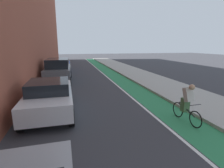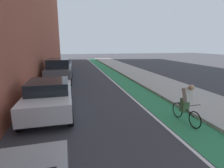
# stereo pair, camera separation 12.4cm
# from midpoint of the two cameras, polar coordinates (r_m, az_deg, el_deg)

# --- Properties ---
(ground_plane) EXTENTS (97.45, 97.45, 0.00)m
(ground_plane) POSITION_cam_midpoint_polar(r_m,az_deg,el_deg) (15.59, -7.15, 1.36)
(ground_plane) COLOR #38383D
(bike_lane_paint) EXTENTS (1.60, 44.29, 0.00)m
(bike_lane_paint) POSITION_cam_midpoint_polar(r_m,az_deg,el_deg) (18.01, 1.09, 2.99)
(bike_lane_paint) COLOR #2D8451
(bike_lane_paint) RESTS_ON ground
(lane_divider_stripe) EXTENTS (0.12, 44.29, 0.00)m
(lane_divider_stripe) POSITION_cam_midpoint_polar(r_m,az_deg,el_deg) (17.82, -1.73, 2.88)
(lane_divider_stripe) COLOR white
(lane_divider_stripe) RESTS_ON ground
(sidewalk_right) EXTENTS (3.44, 44.29, 0.14)m
(sidewalk_right) POSITION_cam_midpoint_polar(r_m,az_deg,el_deg) (18.77, 8.59, 3.45)
(sidewalk_right) COLOR #A8A59E
(sidewalk_right) RESTS_ON ground
(parked_sedan_white) EXTENTS (2.06, 4.60, 1.53)m
(parked_sedan_white) POSITION_cam_midpoint_polar(r_m,az_deg,el_deg) (8.39, -19.59, -3.66)
(parked_sedan_white) COLOR silver
(parked_sedan_white) RESTS_ON ground
(parked_suv_gray) EXTENTS (2.08, 4.83, 1.98)m
(parked_suv_gray) POSITION_cam_midpoint_polar(r_m,az_deg,el_deg) (15.14, -16.84, 4.48)
(parked_suv_gray) COLOR #595B60
(parked_suv_gray) RESTS_ON ground
(parked_sedan_blue) EXTENTS (2.02, 4.63, 1.53)m
(parked_sedan_blue) POSITION_cam_midpoint_polar(r_m,az_deg,el_deg) (21.76, -15.74, 6.29)
(parked_sedan_blue) COLOR navy
(parked_sedan_blue) RESTS_ON ground
(cyclist_mid) EXTENTS (0.48, 1.70, 1.61)m
(cyclist_mid) POSITION_cam_midpoint_polar(r_m,az_deg,el_deg) (7.48, 23.95, -5.84)
(cyclist_mid) COLOR black
(cyclist_mid) RESTS_ON ground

